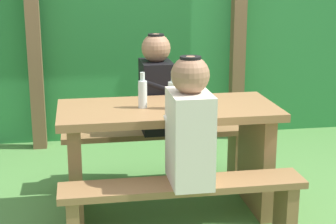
{
  "coord_description": "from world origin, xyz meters",
  "views": [
    {
      "loc": [
        -0.56,
        -3.3,
        1.6
      ],
      "look_at": [
        0.0,
        0.0,
        0.7
      ],
      "focal_mm": 57.86,
      "sensor_mm": 36.0,
      "label": 1
    }
  ],
  "objects_px": {
    "picnic_table": "(168,142)",
    "drinking_glass": "(180,97)",
    "person_white_shirt": "(190,126)",
    "bench_far": "(157,145)",
    "bottle_left": "(192,95)",
    "bottle_right": "(173,94)",
    "bottle_center": "(143,93)",
    "bench_near": "(183,202)",
    "person_black_coat": "(156,87)"
  },
  "relations": [
    {
      "from": "picnic_table",
      "to": "drinking_glass",
      "type": "bearing_deg",
      "value": 38.07
    },
    {
      "from": "person_white_shirt",
      "to": "drinking_glass",
      "type": "xyz_separation_m",
      "value": [
        0.06,
        0.59,
        0.02
      ]
    },
    {
      "from": "bench_far",
      "to": "bottle_left",
      "type": "height_order",
      "value": "bottle_left"
    },
    {
      "from": "bottle_right",
      "to": "bottle_center",
      "type": "xyz_separation_m",
      "value": [
        -0.19,
        0.05,
        0.0
      ]
    },
    {
      "from": "drinking_glass",
      "to": "person_white_shirt",
      "type": "bearing_deg",
      "value": -96.01
    },
    {
      "from": "drinking_glass",
      "to": "bottle_right",
      "type": "relative_size",
      "value": 0.36
    },
    {
      "from": "bench_near",
      "to": "person_white_shirt",
      "type": "relative_size",
      "value": 1.95
    },
    {
      "from": "bottle_right",
      "to": "bottle_center",
      "type": "relative_size",
      "value": 1.04
    },
    {
      "from": "person_black_coat",
      "to": "bottle_center",
      "type": "relative_size",
      "value": 3.16
    },
    {
      "from": "drinking_glass",
      "to": "bench_far",
      "type": "bearing_deg",
      "value": 102.27
    },
    {
      "from": "person_white_shirt",
      "to": "bottle_left",
      "type": "xyz_separation_m",
      "value": [
        0.1,
        0.41,
        0.07
      ]
    },
    {
      "from": "picnic_table",
      "to": "drinking_glass",
      "type": "height_order",
      "value": "drinking_glass"
    },
    {
      "from": "bench_near",
      "to": "bench_far",
      "type": "xyz_separation_m",
      "value": [
        0.0,
        1.03,
        0.0
      ]
    },
    {
      "from": "picnic_table",
      "to": "bottle_right",
      "type": "xyz_separation_m",
      "value": [
        0.02,
        -0.05,
        0.33
      ]
    },
    {
      "from": "person_white_shirt",
      "to": "bottle_left",
      "type": "bearing_deg",
      "value": 76.36
    },
    {
      "from": "bench_far",
      "to": "person_white_shirt",
      "type": "bearing_deg",
      "value": -88.1
    },
    {
      "from": "bottle_right",
      "to": "bottle_center",
      "type": "bearing_deg",
      "value": 164.86
    },
    {
      "from": "picnic_table",
      "to": "bench_near",
      "type": "relative_size",
      "value": 1.0
    },
    {
      "from": "bottle_left",
      "to": "bench_far",
      "type": "bearing_deg",
      "value": 102.37
    },
    {
      "from": "drinking_glass",
      "to": "picnic_table",
      "type": "bearing_deg",
      "value": -141.93
    },
    {
      "from": "picnic_table",
      "to": "person_black_coat",
      "type": "distance_m",
      "value": 0.57
    },
    {
      "from": "picnic_table",
      "to": "bottle_right",
      "type": "distance_m",
      "value": 0.34
    },
    {
      "from": "person_white_shirt",
      "to": "bottle_left",
      "type": "relative_size",
      "value": 3.0
    },
    {
      "from": "bottle_left",
      "to": "bottle_center",
      "type": "relative_size",
      "value": 1.05
    },
    {
      "from": "bottle_center",
      "to": "bench_far",
      "type": "bearing_deg",
      "value": 72.56
    },
    {
      "from": "bench_near",
      "to": "bottle_center",
      "type": "bearing_deg",
      "value": 107.62
    },
    {
      "from": "person_white_shirt",
      "to": "person_black_coat",
      "type": "relative_size",
      "value": 1.0
    },
    {
      "from": "drinking_glass",
      "to": "bottle_center",
      "type": "xyz_separation_m",
      "value": [
        -0.26,
        -0.08,
        0.05
      ]
    },
    {
      "from": "picnic_table",
      "to": "drinking_glass",
      "type": "xyz_separation_m",
      "value": [
        0.1,
        0.07,
        0.28
      ]
    },
    {
      "from": "bottle_center",
      "to": "bottle_right",
      "type": "bearing_deg",
      "value": -15.14
    },
    {
      "from": "person_white_shirt",
      "to": "bottle_right",
      "type": "bearing_deg",
      "value": 91.23
    },
    {
      "from": "picnic_table",
      "to": "bench_far",
      "type": "xyz_separation_m",
      "value": [
        0.0,
        0.51,
        -0.2
      ]
    },
    {
      "from": "person_white_shirt",
      "to": "picnic_table",
      "type": "bearing_deg",
      "value": 93.8
    },
    {
      "from": "bottle_center",
      "to": "bench_near",
      "type": "bearing_deg",
      "value": -72.38
    },
    {
      "from": "bench_far",
      "to": "drinking_glass",
      "type": "xyz_separation_m",
      "value": [
        0.1,
        -0.44,
        0.47
      ]
    },
    {
      "from": "person_black_coat",
      "to": "bottle_right",
      "type": "bearing_deg",
      "value": -87.63
    },
    {
      "from": "bench_near",
      "to": "bottle_center",
      "type": "xyz_separation_m",
      "value": [
        -0.16,
        0.51,
        0.53
      ]
    },
    {
      "from": "bench_far",
      "to": "bottle_right",
      "type": "height_order",
      "value": "bottle_right"
    },
    {
      "from": "bench_near",
      "to": "drinking_glass",
      "type": "relative_size",
      "value": 16.23
    },
    {
      "from": "drinking_glass",
      "to": "bottle_right",
      "type": "xyz_separation_m",
      "value": [
        -0.07,
        -0.13,
        0.05
      ]
    },
    {
      "from": "picnic_table",
      "to": "bottle_center",
      "type": "height_order",
      "value": "bottle_center"
    },
    {
      "from": "bench_near",
      "to": "bottle_center",
      "type": "distance_m",
      "value": 0.75
    },
    {
      "from": "picnic_table",
      "to": "drinking_glass",
      "type": "relative_size",
      "value": 16.23
    },
    {
      "from": "picnic_table",
      "to": "bottle_center",
      "type": "relative_size",
      "value": 6.14
    },
    {
      "from": "person_white_shirt",
      "to": "bottle_right",
      "type": "distance_m",
      "value": 0.46
    },
    {
      "from": "bench_far",
      "to": "drinking_glass",
      "type": "distance_m",
      "value": 0.65
    },
    {
      "from": "picnic_table",
      "to": "bottle_right",
      "type": "bearing_deg",
      "value": -65.58
    },
    {
      "from": "bottle_left",
      "to": "drinking_glass",
      "type": "bearing_deg",
      "value": 102.6
    },
    {
      "from": "bottle_center",
      "to": "picnic_table",
      "type": "bearing_deg",
      "value": 0.96
    },
    {
      "from": "bench_far",
      "to": "bottle_left",
      "type": "xyz_separation_m",
      "value": [
        0.13,
        -0.61,
        0.53
      ]
    }
  ]
}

